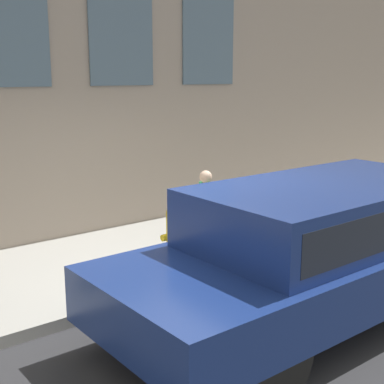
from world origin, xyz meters
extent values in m
plane|color=#2D2D30|center=(0.00, 0.00, 0.00)|extent=(80.00, 80.00, 0.00)
cube|color=#9E9B93|center=(1.35, 0.00, 0.07)|extent=(2.71, 60.00, 0.14)
cube|color=#4C6070|center=(2.69, -2.74, 3.29)|extent=(0.03, 1.18, 1.56)
cube|color=#4C6070|center=(2.69, -0.91, 3.29)|extent=(0.03, 1.18, 1.56)
cube|color=#4C6070|center=(2.69, 0.91, 3.29)|extent=(0.03, 1.18, 1.56)
cylinder|color=gold|center=(0.48, -0.35, 0.16)|extent=(0.38, 0.38, 0.04)
cylinder|color=gold|center=(0.48, -0.35, 0.51)|extent=(0.28, 0.28, 0.74)
sphere|color=#A4891E|center=(0.48, -0.35, 0.88)|extent=(0.29, 0.29, 0.29)
cylinder|color=black|center=(0.48, -0.35, 0.97)|extent=(0.10, 0.10, 0.12)
cylinder|color=gold|center=(0.48, -0.54, 0.60)|extent=(0.09, 0.10, 0.09)
cylinder|color=gold|center=(0.48, -0.16, 0.60)|extent=(0.09, 0.10, 0.09)
cylinder|color=navy|center=(0.88, -1.23, 0.42)|extent=(0.08, 0.08, 0.56)
cylinder|color=navy|center=(0.99, -1.23, 0.42)|extent=(0.08, 0.08, 0.56)
cube|color=#268C4C|center=(0.93, -1.23, 0.91)|extent=(0.15, 0.11, 0.42)
cylinder|color=#268C4C|center=(0.82, -1.23, 0.92)|extent=(0.07, 0.07, 0.40)
cylinder|color=#268C4C|center=(1.04, -1.23, 0.92)|extent=(0.07, 0.07, 0.40)
sphere|color=beige|center=(0.93, -1.23, 1.22)|extent=(0.19, 0.19, 0.19)
cylinder|color=black|center=(-2.27, 0.68, 0.34)|extent=(0.24, 0.69, 0.69)
cylinder|color=black|center=(-0.57, 0.68, 0.34)|extent=(0.24, 0.69, 0.69)
cylinder|color=black|center=(-0.57, -2.59, 0.34)|extent=(0.24, 0.69, 0.69)
cube|color=navy|center=(-1.42, -0.95, 0.62)|extent=(1.94, 5.28, 0.55)
cube|color=navy|center=(-1.42, -1.08, 1.21)|extent=(1.71, 3.27, 0.63)
cube|color=#1E232D|center=(-1.42, -1.08, 1.21)|extent=(1.72, 3.01, 0.40)
camera|label=1|loc=(-5.00, 3.72, 2.69)|focal=50.00mm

